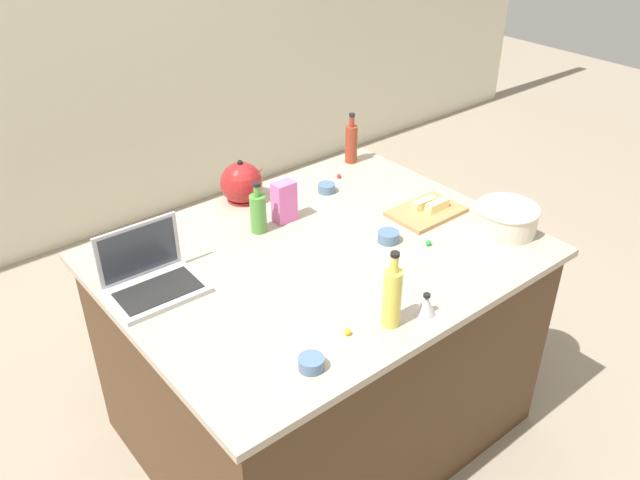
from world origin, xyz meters
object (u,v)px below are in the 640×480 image
Objects in this scene: ramekin_wide at (388,237)px; candy_bag at (284,202)px; bottle_soy at (351,143)px; ramekin_small at (327,188)px; bottle_olive at (258,212)px; cutting_board at (426,212)px; kettle at (241,183)px; butter_stick_right at (424,203)px; kitchen_timer at (426,304)px; ramekin_medium at (311,363)px; mixing_bowl_large at (506,218)px; butter_stick_left at (437,205)px; bottle_oil at (392,296)px; laptop at (151,277)px.

ramekin_wide is 0.44m from candy_bag.
bottle_soy reaches higher than ramekin_wide.
ramekin_small is (-0.29, -0.17, -0.08)m from bottle_soy.
cutting_board is at bearing -27.87° from bottle_olive.
cutting_board is 0.28m from ramekin_wide.
kettle is 0.26m from candy_bag.
butter_stick_right is 0.69m from kitchen_timer.
bottle_soy reaches higher than ramekin_medium.
ramekin_small is at bearing 115.56° from mixing_bowl_large.
candy_bag is at bearing 118.98° from ramekin_wide.
mixing_bowl_large is 1.09m from kettle.
bottle_olive is 0.74m from butter_stick_left.
butter_stick_right is at bearing -62.30° from ramekin_small.
butter_stick_right is at bearing 112.78° from mixing_bowl_large.
kitchen_timer reaches higher than butter_stick_right.
bottle_soy is 0.63m from candy_bag.
butter_stick_right is 0.65× the size of candy_bag.
bottle_soy is at bearing 29.88° from ramekin_small.
bottle_soy is at bearing 19.65° from bottle_olive.
bottle_oil is at bearing 165.33° from kitchen_timer.
laptop reaches higher than candy_bag.
kettle reaches higher than ramekin_wide.
kettle is 0.37m from ramekin_small.
cutting_board is (-0.09, -0.58, -0.09)m from bottle_soy.
butter_stick_right is 1.05m from ramekin_medium.
laptop is 1.15m from butter_stick_right.
bottle_olive is at bearing 154.15° from butter_stick_right.
ramekin_wide is (0.25, -0.64, -0.06)m from kettle.
kettle reaches higher than butter_stick_left.
ramekin_small is at bearing -27.60° from kettle.
candy_bag reaches higher than butter_stick_right.
bottle_oil is at bearing -100.11° from candy_bag.
laptop is at bearing -150.02° from kettle.
bottle_oil is (-0.76, -0.13, 0.05)m from mixing_bowl_large.
butter_stick_right is (-0.03, 0.04, 0.00)m from butter_stick_left.
cutting_board is at bearing 148.99° from butter_stick_left.
mixing_bowl_large is at bearing -67.22° from butter_stick_right.
ramekin_small is at bearing 16.04° from candy_bag.
candy_bag is at bearing -81.61° from kettle.
laptop is 4.09× the size of kitchen_timer.
ramekin_wide is (0.34, 0.36, -0.09)m from bottle_oil.
laptop is at bearing 157.31° from mixing_bowl_large.
kettle is (0.09, 0.26, -0.01)m from bottle_olive.
butter_stick_right is at bearing 15.48° from ramekin_wide.
candy_bag reaches higher than mixing_bowl_large.
kitchen_timer is (-0.50, -0.47, -0.00)m from butter_stick_right.
butter_stick_left is (1.15, -0.26, -0.01)m from laptop.
laptop is 0.93m from kitchen_timer.
ramekin_small is at bearing 115.31° from cutting_board.
cutting_board is 0.67m from kitchen_timer.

